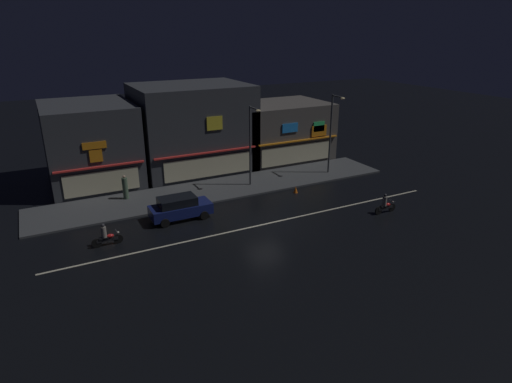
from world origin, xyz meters
name	(u,v)px	position (x,y,z in m)	size (l,w,h in m)	color
ground_plane	(265,224)	(0.00, 0.00, 0.00)	(140.00, 140.00, 0.00)	black
lane_divider_stripe	(265,224)	(0.00, 0.00, 0.01)	(28.79, 0.16, 0.01)	beige
sidewalk_far	(221,189)	(0.00, 7.78, 0.07)	(30.31, 5.16, 0.14)	#424447
storefront_left_block	(192,128)	(0.00, 14.44, 3.98)	(10.23, 8.32, 7.97)	#383A3F
storefront_center_block	(279,131)	(9.09, 13.91, 2.85)	(9.67, 7.27, 5.71)	#56514C
storefront_right_block	(91,144)	(-9.09, 14.76, 3.44)	(7.20, 8.96, 6.88)	#383A3F
streetlamp_west	(251,139)	(2.58, 7.22, 4.14)	(0.44, 1.64, 6.73)	#47494C
streetlamp_mid	(332,128)	(10.55, 6.93, 4.37)	(0.44, 1.64, 7.17)	#47494C
pedestrian_on_sidewalk	(125,188)	(-7.61, 8.98, 1.03)	(0.42, 0.42, 1.93)	#4C664C
parked_car_near_kerb	(180,207)	(-4.94, 3.59, 0.87)	(4.30, 1.98, 1.67)	navy
motorcycle_lead	(106,236)	(-10.29, 1.76, 0.63)	(1.90, 0.60, 1.52)	black
motorcycle_following	(385,205)	(8.70, -2.32, 0.63)	(1.90, 0.60, 1.52)	black
traffic_cone	(296,190)	(5.14, 4.24, 0.28)	(0.36, 0.36, 0.55)	orange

